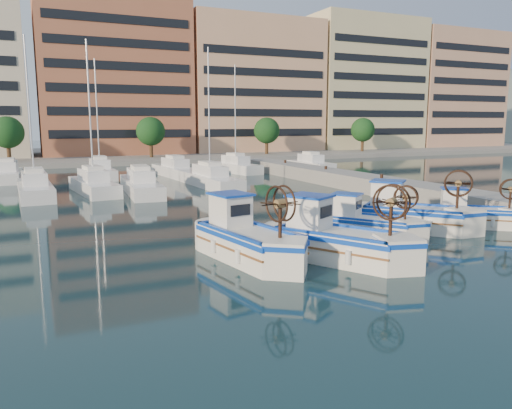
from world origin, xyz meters
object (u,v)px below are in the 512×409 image
Objects in this scene: fishing_boat_c at (366,223)px; fishing_boat_b at (336,239)px; fishing_boat_a at (247,238)px; fishing_boat_e at (472,213)px; fishing_boat_d at (410,213)px.

fishing_boat_b is at bearing -178.22° from fishing_boat_c.
fishing_boat_a is 1.29× the size of fishing_boat_e.
fishing_boat_e is at bearing -37.55° from fishing_boat_c.
fishing_boat_c is 6.69m from fishing_boat_e.
fishing_boat_d is 1.21× the size of fishing_boat_e.
fishing_boat_a is 1.25× the size of fishing_boat_c.
fishing_boat_a is 1.00× the size of fishing_boat_b.
fishing_boat_d is at bearing -27.37° from fishing_boat_c.
fishing_boat_c is 3.13m from fishing_boat_d.
fishing_boat_b is 7.32m from fishing_boat_d.
fishing_boat_e is at bearing -5.61° from fishing_boat_a.
fishing_boat_c is (3.48, 2.74, -0.16)m from fishing_boat_b.
fishing_boat_a is at bearing 123.22° from fishing_boat_b.
fishing_boat_a is 3.52m from fishing_boat_b.
fishing_boat_c is 1.03× the size of fishing_boat_e.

